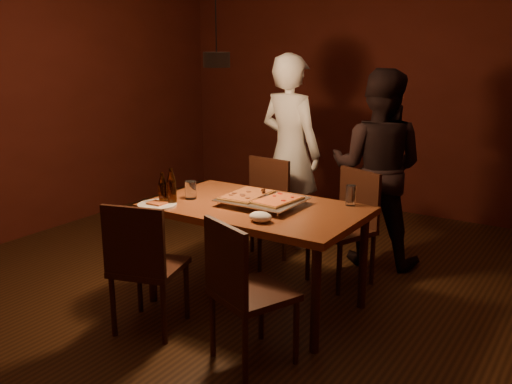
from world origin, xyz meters
The scene contains 19 objects.
room_shell centered at (0.00, 0.00, 1.40)m, with size 6.00×6.00×6.00m.
dining_table centered at (0.25, 0.10, 0.68)m, with size 1.50×0.90×0.75m.
chair_far_left centered at (-0.20, 0.88, 0.54)m, with size 0.45×0.45×0.49m.
chair_far_right centered at (0.62, 0.88, 0.54)m, with size 0.55×0.55×0.49m.
chair_near_left centered at (-0.13, -0.66, 0.54)m, with size 0.52×0.52×0.49m.
chair_near_right centered at (0.62, -0.62, 0.54)m, with size 0.55×0.55×0.49m.
pizza_tray centered at (0.28, 0.14, 0.77)m, with size 0.55×0.45×0.05m, color silver.
pizza_meat centered at (0.14, 0.14, 0.81)m, with size 0.25×0.40×0.02m, color maroon.
pizza_cheese centered at (0.40, 0.14, 0.81)m, with size 0.22×0.35×0.02m, color gold.
spatula centered at (0.27, 0.14, 0.81)m, with size 0.09×0.24×0.04m, color silver, non-canonical shape.
beer_bottle_a centered at (-0.34, -0.21, 0.86)m, with size 0.06×0.06×0.23m.
beer_bottle_b centered at (-0.27, -0.19, 0.88)m, with size 0.07×0.07×0.26m.
water_glass_left centered at (-0.25, 0.00, 0.82)m, with size 0.08×0.08×0.13m, color silver.
water_glass_right centered at (0.80, 0.47, 0.82)m, with size 0.07×0.07×0.15m, color silver.
plate_slice centered at (-0.33, -0.28, 0.76)m, with size 0.27×0.27×0.03m.
napkin centered at (0.47, -0.19, 0.78)m, with size 0.16×0.12×0.07m, color white.
diner_white centered at (-0.21, 1.38, 0.89)m, with size 0.65×0.43×1.78m, color white.
diner_dark centered at (0.64, 1.38, 0.83)m, with size 0.81×0.63×1.66m, color black.
pendant_lamp centered at (0.00, 0.00, 1.76)m, with size 0.18×0.18×1.10m.
Camera 1 is at (2.34, -3.13, 1.86)m, focal length 40.00 mm.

